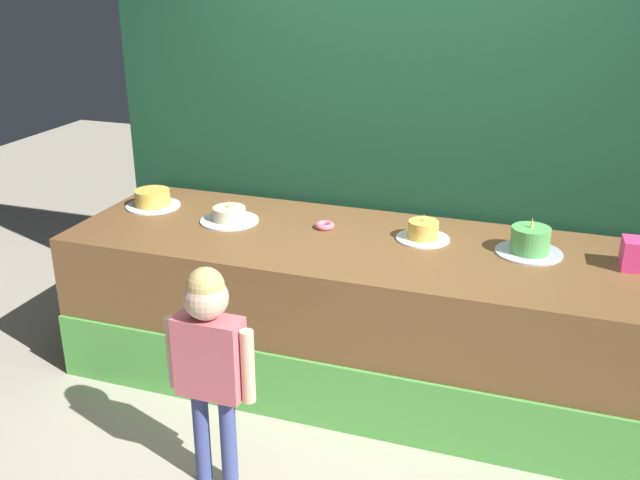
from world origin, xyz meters
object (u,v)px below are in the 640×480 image
Objects in this scene: donut at (325,225)px; child_figure at (209,350)px; cake_far_left at (153,199)px; cake_center_left at (229,216)px; cake_far_right at (530,242)px; cake_center_right at (423,232)px.

child_figure is at bearing -95.34° from donut.
cake_center_left reaches higher than cake_far_left.
donut is at bearing 179.98° from cake_far_right.
cake_far_right is at bearing -0.31° from cake_far_left.
cake_far_right reaches higher than cake_far_left.
donut is at bearing -0.60° from cake_far_left.
child_figure reaches higher than cake_center_left.
cake_far_left is 1.14× the size of cake_center_right.
child_figure reaches higher than cake_far_left.
cake_far_right reaches higher than cake_center_right.
cake_far_right is (2.28, -0.01, 0.02)m from cake_far_left.
cake_far_right is at bearing 44.47° from child_figure.
cake_center_left reaches higher than donut.
child_figure is 1.26m from cake_center_left.
cake_far_right reaches higher than donut.
cake_center_right is 0.57m from cake_far_right.
cake_center_right is (1.71, 0.00, -0.00)m from cake_far_left.
cake_center_left is 1.71m from cake_far_right.
cake_center_right is at bearing 4.41° from cake_center_left.
cake_far_right reaches higher than cake_center_left.
cake_center_left is 1.17× the size of cake_center_right.
donut is 0.33× the size of cake_far_left.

